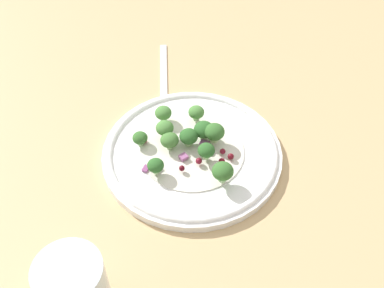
{
  "coord_description": "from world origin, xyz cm",
  "views": [
    {
      "loc": [
        36.95,
        29.9,
        51.75
      ],
      "look_at": [
        1.16,
        2.19,
        2.7
      ],
      "focal_mm": 43.78,
      "sensor_mm": 36.0,
      "label": 1
    }
  ],
  "objects_px": {
    "broccoli_floret_0": "(163,113)",
    "broccoli_floret_1": "(196,112)",
    "fork": "(164,81)",
    "plate": "(192,153)",
    "broccoli_floret_2": "(140,138)"
  },
  "relations": [
    {
      "from": "broccoli_floret_1",
      "to": "broccoli_floret_0",
      "type": "bearing_deg",
      "value": -53.02
    },
    {
      "from": "fork",
      "to": "plate",
      "type": "bearing_deg",
      "value": 53.74
    },
    {
      "from": "fork",
      "to": "broccoli_floret_0",
      "type": "bearing_deg",
      "value": 40.42
    },
    {
      "from": "plate",
      "to": "broccoli_floret_1",
      "type": "bearing_deg",
      "value": -148.4
    },
    {
      "from": "broccoli_floret_2",
      "to": "fork",
      "type": "distance_m",
      "value": 0.16
    },
    {
      "from": "broccoli_floret_0",
      "to": "broccoli_floret_2",
      "type": "relative_size",
      "value": 1.15
    },
    {
      "from": "fork",
      "to": "broccoli_floret_2",
      "type": "bearing_deg",
      "value": 28.19
    },
    {
      "from": "broccoli_floret_0",
      "to": "broccoli_floret_2",
      "type": "bearing_deg",
      "value": 4.73
    },
    {
      "from": "broccoli_floret_1",
      "to": "fork",
      "type": "relative_size",
      "value": 0.16
    },
    {
      "from": "broccoli_floret_0",
      "to": "fork",
      "type": "relative_size",
      "value": 0.17
    },
    {
      "from": "broccoli_floret_1",
      "to": "broccoli_floret_2",
      "type": "distance_m",
      "value": 0.09
    },
    {
      "from": "broccoli_floret_0",
      "to": "broccoli_floret_1",
      "type": "height_order",
      "value": "broccoli_floret_1"
    },
    {
      "from": "broccoli_floret_2",
      "to": "fork",
      "type": "height_order",
      "value": "broccoli_floret_2"
    },
    {
      "from": "broccoli_floret_2",
      "to": "broccoli_floret_0",
      "type": "bearing_deg",
      "value": -175.27
    },
    {
      "from": "broccoli_floret_0",
      "to": "broccoli_floret_2",
      "type": "xyz_separation_m",
      "value": [
        0.06,
        0.0,
        -0.0
      ]
    }
  ]
}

